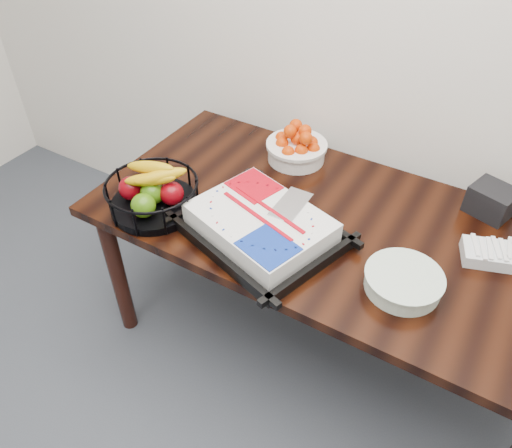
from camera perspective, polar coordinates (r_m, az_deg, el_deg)
The scene contains 7 objects.
table at distance 1.93m, azimuth 8.39°, elevation -1.54°, with size 1.80×0.90×0.75m.
cake_tray at distance 1.76m, azimuth 0.52°, elevation -0.20°, with size 0.62×0.55×0.11m.
tangerine_bowl at distance 2.15m, azimuth 4.68°, elevation 8.97°, with size 0.26×0.26×0.16m.
fruit_basket at distance 1.90m, azimuth -11.76°, elevation 3.55°, with size 0.35×0.35×0.19m.
plate_stack at distance 1.66m, azimuth 16.47°, elevation -6.33°, with size 0.25×0.25×0.06m.
fork_bag at distance 1.87m, azimuth 25.25°, elevation -3.10°, with size 0.21×0.17×0.05m.
napkin_box at distance 2.06m, azimuth 25.33°, elevation 2.43°, with size 0.15×0.13×0.11m, color black.
Camera 1 is at (0.48, 0.65, 1.96)m, focal length 35.00 mm.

